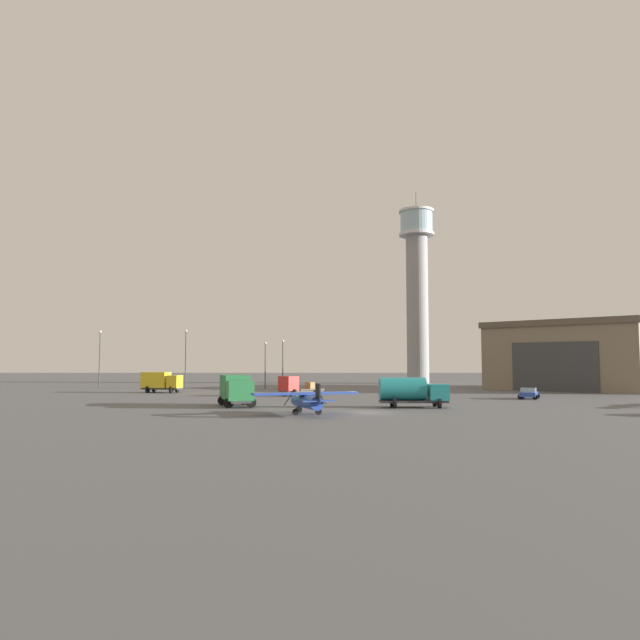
{
  "coord_description": "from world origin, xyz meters",
  "views": [
    {
      "loc": [
        -4.06,
        -53.13,
        4.55
      ],
      "look_at": [
        -4.03,
        23.35,
        10.13
      ],
      "focal_mm": 32.63,
      "sensor_mm": 36.0,
      "label": 1
    }
  ],
  "objects_px": {
    "truck_box_yellow": "(161,381)",
    "truck_flatbed_red": "(295,386)",
    "light_post_centre": "(99,354)",
    "light_post_west": "(265,361)",
    "light_post_east": "(283,359)",
    "car_blue": "(528,393)",
    "truck_box_green": "(236,389)",
    "control_tower": "(417,284)",
    "airplane_blue": "(307,400)",
    "truck_fuel_tanker_teal": "(411,391)",
    "light_post_north": "(185,354)"
  },
  "relations": [
    {
      "from": "airplane_blue",
      "to": "car_blue",
      "type": "height_order",
      "value": "airplane_blue"
    },
    {
      "from": "control_tower",
      "to": "truck_box_green",
      "type": "height_order",
      "value": "control_tower"
    },
    {
      "from": "truck_box_yellow",
      "to": "light_post_centre",
      "type": "distance_m",
      "value": 26.7
    },
    {
      "from": "truck_flatbed_red",
      "to": "truck_box_yellow",
      "type": "relative_size",
      "value": 1.04
    },
    {
      "from": "light_post_west",
      "to": "truck_box_green",
      "type": "bearing_deg",
      "value": -88.94
    },
    {
      "from": "truck_flatbed_red",
      "to": "light_post_centre",
      "type": "height_order",
      "value": "light_post_centre"
    },
    {
      "from": "control_tower",
      "to": "truck_box_yellow",
      "type": "height_order",
      "value": "control_tower"
    },
    {
      "from": "airplane_blue",
      "to": "truck_flatbed_red",
      "type": "distance_m",
      "value": 28.55
    },
    {
      "from": "car_blue",
      "to": "truck_flatbed_red",
      "type": "bearing_deg",
      "value": 102.83
    },
    {
      "from": "light_post_east",
      "to": "truck_flatbed_red",
      "type": "bearing_deg",
      "value": -82.48
    },
    {
      "from": "control_tower",
      "to": "car_blue",
      "type": "relative_size",
      "value": 9.38
    },
    {
      "from": "control_tower",
      "to": "truck_flatbed_red",
      "type": "height_order",
      "value": "control_tower"
    },
    {
      "from": "control_tower",
      "to": "light_post_east",
      "type": "bearing_deg",
      "value": -142.83
    },
    {
      "from": "car_blue",
      "to": "light_post_north",
      "type": "height_order",
      "value": "light_post_north"
    },
    {
      "from": "truck_box_yellow",
      "to": "light_post_north",
      "type": "xyz_separation_m",
      "value": [
        0.61,
        13.24,
        4.28
      ]
    },
    {
      "from": "airplane_blue",
      "to": "truck_fuel_tanker_teal",
      "type": "relative_size",
      "value": 1.37
    },
    {
      "from": "truck_box_yellow",
      "to": "truck_fuel_tanker_teal",
      "type": "height_order",
      "value": "truck_box_yellow"
    },
    {
      "from": "light_post_west",
      "to": "light_post_north",
      "type": "xyz_separation_m",
      "value": [
        -13.87,
        0.33,
        1.12
      ]
    },
    {
      "from": "truck_box_green",
      "to": "truck_box_yellow",
      "type": "height_order",
      "value": "truck_box_green"
    },
    {
      "from": "truck_box_yellow",
      "to": "car_blue",
      "type": "bearing_deg",
      "value": -5.99
    },
    {
      "from": "control_tower",
      "to": "truck_fuel_tanker_teal",
      "type": "bearing_deg",
      "value": -100.16
    },
    {
      "from": "truck_box_yellow",
      "to": "light_post_east",
      "type": "xyz_separation_m",
      "value": [
        17.25,
        17.07,
        3.42
      ]
    },
    {
      "from": "airplane_blue",
      "to": "light_post_east",
      "type": "distance_m",
      "value": 54.38
    },
    {
      "from": "truck_flatbed_red",
      "to": "control_tower",
      "type": "bearing_deg",
      "value": -160.18
    },
    {
      "from": "light_post_east",
      "to": "car_blue",
      "type": "bearing_deg",
      "value": -44.44
    },
    {
      "from": "truck_box_yellow",
      "to": "truck_flatbed_red",
      "type": "bearing_deg",
      "value": -11.52
    },
    {
      "from": "control_tower",
      "to": "airplane_blue",
      "type": "xyz_separation_m",
      "value": [
        -22.39,
        -75.15,
        -20.36
      ]
    },
    {
      "from": "airplane_blue",
      "to": "truck_box_yellow",
      "type": "relative_size",
      "value": 1.54
    },
    {
      "from": "truck_fuel_tanker_teal",
      "to": "light_post_centre",
      "type": "bearing_deg",
      "value": 134.96
    },
    {
      "from": "truck_flatbed_red",
      "to": "truck_box_green",
      "type": "xyz_separation_m",
      "value": [
        -5.39,
        -18.64,
        0.48
      ]
    },
    {
      "from": "truck_flatbed_red",
      "to": "light_post_centre",
      "type": "distance_m",
      "value": 47.45
    },
    {
      "from": "truck_box_green",
      "to": "car_blue",
      "type": "bearing_deg",
      "value": 91.44
    },
    {
      "from": "car_blue",
      "to": "light_post_centre",
      "type": "xyz_separation_m",
      "value": [
        -66.91,
        35.15,
        5.34
      ]
    },
    {
      "from": "truck_box_green",
      "to": "truck_fuel_tanker_teal",
      "type": "height_order",
      "value": "truck_box_green"
    },
    {
      "from": "control_tower",
      "to": "light_post_centre",
      "type": "relative_size",
      "value": 4.03
    },
    {
      "from": "control_tower",
      "to": "car_blue",
      "type": "distance_m",
      "value": 57.42
    },
    {
      "from": "car_blue",
      "to": "light_post_centre",
      "type": "bearing_deg",
      "value": 87.74
    },
    {
      "from": "airplane_blue",
      "to": "truck_fuel_tanker_teal",
      "type": "distance_m",
      "value": 13.12
    },
    {
      "from": "control_tower",
      "to": "truck_fuel_tanker_teal",
      "type": "xyz_separation_m",
      "value": [
        -12.03,
        -67.12,
        -20.0
      ]
    },
    {
      "from": "light_post_north",
      "to": "truck_flatbed_red",
      "type": "bearing_deg",
      "value": -47.29
    },
    {
      "from": "light_post_north",
      "to": "light_post_centre",
      "type": "height_order",
      "value": "light_post_centre"
    },
    {
      "from": "light_post_west",
      "to": "light_post_centre",
      "type": "distance_m",
      "value": 32.29
    },
    {
      "from": "airplane_blue",
      "to": "light_post_east",
      "type": "xyz_separation_m",
      "value": [
        -5.55,
        53.96,
        3.82
      ]
    },
    {
      "from": "car_blue",
      "to": "truck_box_green",
      "type": "bearing_deg",
      "value": 134.61
    },
    {
      "from": "truck_fuel_tanker_teal",
      "to": "light_post_east",
      "type": "bearing_deg",
      "value": 108.43
    },
    {
      "from": "control_tower",
      "to": "airplane_blue",
      "type": "relative_size",
      "value": 4.48
    },
    {
      "from": "light_post_north",
      "to": "light_post_east",
      "type": "bearing_deg",
      "value": 12.97
    },
    {
      "from": "airplane_blue",
      "to": "light_post_west",
      "type": "relative_size",
      "value": 1.16
    },
    {
      "from": "airplane_blue",
      "to": "light_post_north",
      "type": "relative_size",
      "value": 0.92
    },
    {
      "from": "truck_flatbed_red",
      "to": "light_post_east",
      "type": "xyz_separation_m",
      "value": [
        -3.36,
        25.5,
        3.83
      ]
    }
  ]
}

